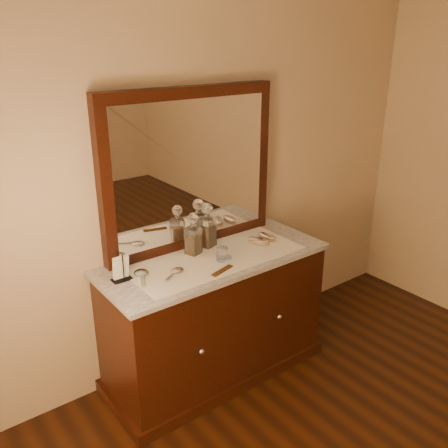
{
  "coord_description": "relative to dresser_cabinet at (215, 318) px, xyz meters",
  "views": [
    {
      "loc": [
        -1.57,
        -0.23,
        2.13
      ],
      "look_at": [
        0.0,
        1.85,
        1.1
      ],
      "focal_mm": 38.69,
      "sensor_mm": 36.0,
      "label": 1
    }
  ],
  "objects": [
    {
      "name": "dresser_cabinet",
      "position": [
        0.0,
        0.0,
        0.0
      ],
      "size": [
        1.4,
        0.55,
        0.82
      ],
      "primitive_type": "cube",
      "color": "black",
      "rests_on": "floor"
    },
    {
      "name": "dresser_plinth",
      "position": [
        0.0,
        0.0,
        -0.37
      ],
      "size": [
        1.46,
        0.59,
        0.08
      ],
      "primitive_type": "cube",
      "color": "black",
      "rests_on": "floor"
    },
    {
      "name": "knob_left",
      "position": [
        -0.3,
        -0.28,
        0.04
      ],
      "size": [
        0.04,
        0.04,
        0.04
      ],
      "primitive_type": "sphere",
      "color": "silver",
      "rests_on": "dresser_cabinet"
    },
    {
      "name": "knob_right",
      "position": [
        0.3,
        -0.28,
        0.04
      ],
      "size": [
        0.04,
        0.04,
        0.04
      ],
      "primitive_type": "sphere",
      "color": "silver",
      "rests_on": "dresser_cabinet"
    },
    {
      "name": "marble_top",
      "position": [
        0.0,
        0.0,
        0.42
      ],
      "size": [
        1.44,
        0.59,
        0.03
      ],
      "primitive_type": "cube",
      "color": "white",
      "rests_on": "dresser_cabinet"
    },
    {
      "name": "mirror_frame",
      "position": [
        0.0,
        0.25,
        0.94
      ],
      "size": [
        1.2,
        0.08,
        1.0
      ],
      "primitive_type": "cube",
      "color": "black",
      "rests_on": "marble_top"
    },
    {
      "name": "mirror_glass",
      "position": [
        0.0,
        0.21,
        0.94
      ],
      "size": [
        1.06,
        0.01,
        0.86
      ],
      "primitive_type": "cube",
      "color": "white",
      "rests_on": "marble_top"
    },
    {
      "name": "lace_runner",
      "position": [
        0.0,
        -0.02,
        0.44
      ],
      "size": [
        1.1,
        0.45,
        0.0
      ],
      "primitive_type": "cube",
      "color": "white",
      "rests_on": "marble_top"
    },
    {
      "name": "pin_dish",
      "position": [
        0.03,
        -0.07,
        0.45
      ],
      "size": [
        0.1,
        0.1,
        0.02
      ],
      "primitive_type": "cylinder",
      "rotation": [
        0.0,
        0.0,
        -0.14
      ],
      "color": "white",
      "rests_on": "lace_runner"
    },
    {
      "name": "comb",
      "position": [
        -0.08,
        -0.19,
        0.45
      ],
      "size": [
        0.17,
        0.07,
        0.01
      ],
      "primitive_type": "cube",
      "rotation": [
        0.0,
        0.0,
        0.27
      ],
      "color": "brown",
      "rests_on": "lace_runner"
    },
    {
      "name": "napkin_rack",
      "position": [
        -0.59,
        0.07,
        0.51
      ],
      "size": [
        0.11,
        0.07,
        0.17
      ],
      "color": "black",
      "rests_on": "marble_top"
    },
    {
      "name": "decanter_left",
      "position": [
        -0.08,
        0.12,
        0.55
      ],
      "size": [
        0.1,
        0.1,
        0.27
      ],
      "color": "#915615",
      "rests_on": "lace_runner"
    },
    {
      "name": "decanter_right",
      "position": [
        0.06,
        0.16,
        0.56
      ],
      "size": [
        0.11,
        0.11,
        0.29
      ],
      "color": "#915615",
      "rests_on": "lace_runner"
    },
    {
      "name": "brush_near",
      "position": [
        0.34,
        -0.02,
        0.46
      ],
      "size": [
        0.13,
        0.16,
        0.04
      ],
      "color": "tan",
      "rests_on": "lace_runner"
    },
    {
      "name": "brush_far",
      "position": [
        0.43,
        0.0,
        0.46
      ],
      "size": [
        0.07,
        0.15,
        0.04
      ],
      "color": "tan",
      "rests_on": "lace_runner"
    },
    {
      "name": "hand_mirror_outer",
      "position": [
        -0.48,
        0.04,
        0.45
      ],
      "size": [
        0.13,
        0.22,
        0.02
      ],
      "color": "silver",
      "rests_on": "lace_runner"
    },
    {
      "name": "hand_mirror_inner",
      "position": [
        -0.31,
        -0.05,
        0.45
      ],
      "size": [
        0.18,
        0.14,
        0.02
      ],
      "color": "silver",
      "rests_on": "lace_runner"
    },
    {
      "name": "tumblers",
      "position": [
        0.01,
        -0.07,
        0.48
      ],
      "size": [
        0.07,
        0.07,
        0.08
      ],
      "color": "white",
      "rests_on": "lace_runner"
    }
  ]
}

